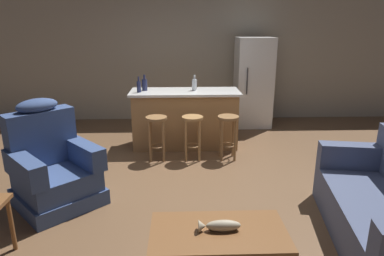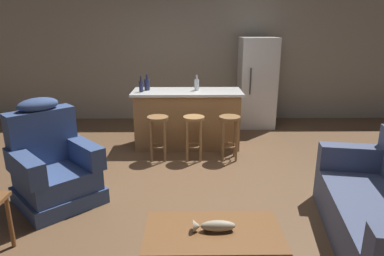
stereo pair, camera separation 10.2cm
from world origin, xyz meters
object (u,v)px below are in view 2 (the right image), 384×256
at_px(coffee_table, 213,237).
at_px(recliner_near_lamp, 53,167).
at_px(fish_figurine, 214,226).
at_px(bar_stool_left, 158,130).
at_px(bar_stool_middle, 194,130).
at_px(refrigerator, 257,83).
at_px(bottle_tall_green, 197,85).
at_px(bottle_short_amber, 141,86).
at_px(kitchen_island, 187,118).
at_px(bottle_wine_dark, 147,84).
at_px(bar_stool_right, 229,130).

relative_size(coffee_table, recliner_near_lamp, 0.92).
xyz_separation_m(fish_figurine, bar_stool_left, (-0.66, 2.56, 0.01)).
relative_size(bar_stool_middle, refrigerator, 0.39).
height_order(coffee_table, bar_stool_middle, bar_stool_middle).
xyz_separation_m(fish_figurine, bottle_tall_green, (-0.06, 3.24, 0.58)).
xyz_separation_m(coffee_table, bar_stool_left, (-0.65, 2.56, 0.11)).
bearing_deg(bar_stool_left, refrigerator, 45.06).
bearing_deg(bottle_tall_green, bottle_short_amber, -171.39).
bearing_deg(kitchen_island, bottle_wine_dark, 174.43).
bearing_deg(bar_stool_left, bottle_wine_dark, 107.94).
relative_size(bottle_short_amber, bottle_wine_dark, 0.98).
height_order(bar_stool_middle, bottle_short_amber, bottle_short_amber).
bearing_deg(refrigerator, coffee_table, -104.96).
xyz_separation_m(recliner_near_lamp, refrigerator, (2.94, 3.09, 0.46)).
xyz_separation_m(fish_figurine, bar_stool_right, (0.42, 2.56, 0.01)).
height_order(recliner_near_lamp, bar_stool_left, recliner_near_lamp).
bearing_deg(kitchen_island, bar_stool_middle, -80.90).
xyz_separation_m(bar_stool_middle, bottle_tall_green, (0.06, 0.67, 0.57)).
bearing_deg(bottle_tall_green, bottle_wine_dark, 178.39).
height_order(coffee_table, bar_stool_left, bar_stool_left).
height_order(kitchen_island, refrigerator, refrigerator).
distance_m(coffee_table, bottle_tall_green, 3.31).
xyz_separation_m(bar_stool_middle, bar_stool_right, (0.54, 0.00, 0.00)).
relative_size(coffee_table, bottle_tall_green, 4.34).
bearing_deg(refrigerator, bottle_short_amber, -148.68).
xyz_separation_m(recliner_near_lamp, bar_stool_left, (1.11, 1.26, 0.05)).
distance_m(bar_stool_middle, refrigerator, 2.27).
height_order(recliner_near_lamp, bar_stool_right, recliner_near_lamp).
xyz_separation_m(recliner_near_lamp, bottle_tall_green, (1.71, 1.93, 0.62)).
distance_m(fish_figurine, bottle_tall_green, 3.29).
bearing_deg(fish_figurine, bar_stool_left, 104.36).
bearing_deg(bar_stool_middle, bar_stool_right, 0.00).
bearing_deg(bar_stool_right, bottle_tall_green, 125.62).
xyz_separation_m(refrigerator, bottle_wine_dark, (-2.05, -1.14, 0.17)).
distance_m(kitchen_island, bar_stool_left, 0.77).
relative_size(bottle_tall_green, bottle_short_amber, 1.00).
xyz_separation_m(bar_stool_middle, bottle_short_amber, (-0.84, 0.54, 0.57)).
relative_size(fish_figurine, bottle_tall_green, 1.34).
bearing_deg(bottle_wine_dark, fish_figurine, -74.87).
distance_m(coffee_table, kitchen_island, 3.20).
distance_m(coffee_table, bar_stool_middle, 2.57).
bearing_deg(bottle_short_amber, recliner_near_lamp, -114.38).
bearing_deg(refrigerator, bar_stool_left, -134.94).
xyz_separation_m(fish_figurine, recliner_near_lamp, (-1.77, 1.30, -0.04)).
bearing_deg(coffee_table, refrigerator, 75.04).
relative_size(kitchen_island, bottle_short_amber, 7.08).
bearing_deg(fish_figurine, bar_stool_middle, 92.60).
distance_m(bar_stool_middle, bottle_tall_green, 0.89).
xyz_separation_m(coffee_table, recliner_near_lamp, (-1.77, 1.30, 0.06)).
height_order(fish_figurine, bar_stool_right, bar_stool_right).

